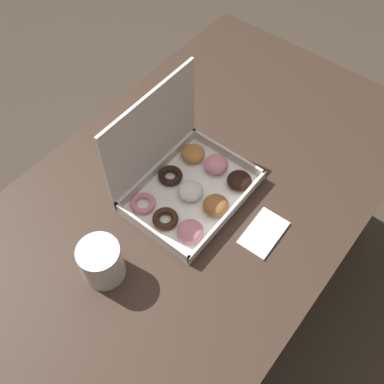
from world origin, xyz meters
name	(u,v)px	position (x,y,z in m)	size (l,w,h in m)	color
ground_plane	(199,288)	(0.00, 0.00, 0.00)	(8.00, 8.00, 0.00)	#42382D
dining_table	(202,203)	(0.00, 0.00, 0.62)	(1.27, 0.78, 0.71)	#38281E
donut_box	(185,177)	(-0.04, 0.03, 0.77)	(0.31, 0.24, 0.28)	white
coffee_mug	(101,261)	(-0.33, 0.02, 0.77)	(0.10, 0.10, 0.11)	white
paper_napkin	(264,233)	(-0.02, -0.21, 0.72)	(0.13, 0.08, 0.01)	white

